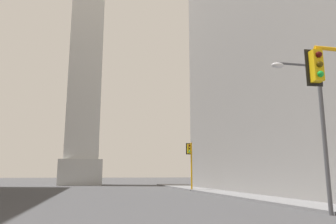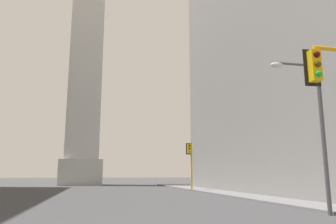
# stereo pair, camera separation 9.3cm
# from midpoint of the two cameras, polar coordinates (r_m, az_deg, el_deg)

# --- Properties ---
(sidewalk_right) EXTENTS (5.00, 68.87, 0.15)m
(sidewalk_right) POSITION_cam_midpoint_polar(r_m,az_deg,el_deg) (27.12, 17.29, -14.04)
(sidewalk_right) COLOR slate
(sidewalk_right) RESTS_ON ground_plane
(obelisk) EXTENTS (7.23, 7.23, 65.16)m
(obelisk) POSITION_cam_midpoint_polar(r_m,az_deg,el_deg) (67.28, -13.71, 15.65)
(obelisk) COLOR silver
(obelisk) RESTS_ON ground_plane
(traffic_light_mid_right) EXTENTS (0.78, 0.50, 5.48)m
(traffic_light_mid_right) POSITION_cam_midpoint_polar(r_m,az_deg,el_deg) (38.37, 3.82, -8.12)
(traffic_light_mid_right) COLOR orange
(traffic_light_mid_right) RESTS_ON ground_plane
(street_lamp) EXTENTS (2.62, 0.36, 7.22)m
(street_lamp) POSITION_cam_midpoint_polar(r_m,az_deg,el_deg) (17.04, 24.04, -0.89)
(street_lamp) COLOR #4C4C51
(street_lamp) RESTS_ON ground_plane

